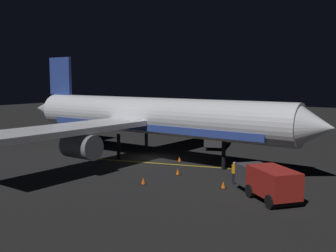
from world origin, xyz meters
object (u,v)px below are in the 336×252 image
Objects in this scene: traffic_cone_under_wing at (178,172)px; traffic_cone_near_right at (179,159)px; catering_truck at (216,137)px; ground_crew_worker at (234,173)px; traffic_cone_near_left at (223,185)px; traffic_cone_far at (143,181)px; airliner at (147,117)px; baggage_truck at (268,182)px.

traffic_cone_near_right is at bearing -150.95° from traffic_cone_under_wing.
catering_truck reaches higher than ground_crew_worker.
traffic_cone_far is (2.24, -5.72, 0.00)m from traffic_cone_near_left.
airliner is at bearing -17.82° from catering_truck.
ground_crew_worker is 5.26m from traffic_cone_under_wing.
airliner is at bearing -87.87° from traffic_cone_near_right.
ground_crew_worker is (4.83, 11.68, -3.34)m from airliner.
traffic_cone_far is (8.85, 1.98, 0.00)m from traffic_cone_near_right.
ground_crew_worker reaches higher than traffic_cone_near_left.
baggage_truck is at bearing 64.50° from airliner.
traffic_cone_far is at bearing -80.97° from baggage_truck.
traffic_cone_near_right is at bearing -122.31° from ground_crew_worker.
ground_crew_worker reaches higher than traffic_cone_far.
baggage_truck reaches higher than traffic_cone_under_wing.
airliner reaches higher than traffic_cone_under_wing.
traffic_cone_near_left is at bearing -5.99° from ground_crew_worker.
catering_truck is 16.94m from ground_crew_worker.
traffic_cone_under_wing is (4.76, 2.65, 0.00)m from traffic_cone_near_right.
airliner is at bearing -125.57° from traffic_cone_under_wing.
catering_truck is at bearing 162.18° from airliner.
ground_crew_worker is 1.77m from traffic_cone_near_left.
traffic_cone_near_left is at bearing 49.32° from traffic_cone_near_right.
traffic_cone_under_wing and traffic_cone_far have the same top height.
airliner is 6.36× the size of catering_truck.
catering_truck reaches higher than traffic_cone_far.
catering_truck is at bearing -152.80° from traffic_cone_near_left.
baggage_truck is 10.02× the size of traffic_cone_near_left.
catering_truck is 18.32m from traffic_cone_near_left.
catering_truck is 9.72m from traffic_cone_near_right.
traffic_cone_near_left is 6.14m from traffic_cone_far.
traffic_cone_under_wing is at bearing 54.43° from airliner.
traffic_cone_far is at bearing 33.62° from airliner.
baggage_truck is 10.02× the size of traffic_cone_under_wing.
traffic_cone_near_left is at bearing 27.20° from catering_truck.
ground_crew_worker is (14.63, 8.53, -0.32)m from catering_truck.
baggage_truck is at bearing 99.03° from traffic_cone_far.
airliner is 8.88m from traffic_cone_under_wing.
airliner is 67.10× the size of traffic_cone_near_right.
traffic_cone_near_right and traffic_cone_far have the same top height.
ground_crew_worker is 3.16× the size of traffic_cone_under_wing.
airliner is 67.10× the size of traffic_cone_near_left.
traffic_cone_near_right is (-0.14, 3.81, -3.97)m from airliner.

